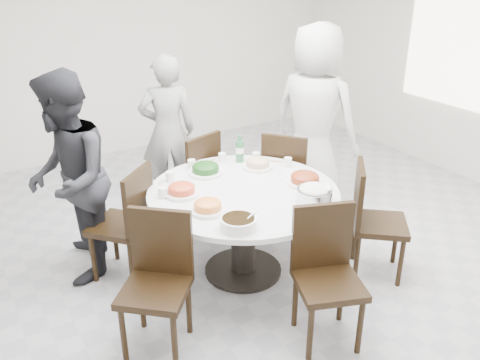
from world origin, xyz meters
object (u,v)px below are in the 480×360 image
diner_left (68,180)px  beverage_bottle (240,148)px  dining_table (243,232)px  rice_bowl (314,197)px  diner_middle (168,131)px  soup_bowl (238,223)px  chair_se (380,222)px  chair_ne (288,176)px  chair_s (329,281)px  chair_nw (120,223)px  diner_right (314,118)px  chair_n (190,179)px  chair_sw (155,288)px

diner_left → beverage_bottle: bearing=101.1°
dining_table → rice_bowl: (0.33, -0.46, 0.43)m
dining_table → diner_middle: bearing=88.6°
diner_middle → soup_bowl: size_ratio=6.27×
dining_table → beverage_bottle: (0.29, 0.53, 0.50)m
chair_se → soup_bowl: bearing=125.9°
chair_ne → chair_s: same height
diner_middle → soup_bowl: (-0.37, -2.01, 0.01)m
chair_ne → chair_s: size_ratio=1.00×
chair_nw → diner_right: diner_right is taller
chair_s → diner_middle: diner_middle is taller
dining_table → chair_s: chair_s is taller
chair_nw → chair_se: size_ratio=1.00×
rice_bowl → chair_s: bearing=-117.1°
chair_n → diner_middle: bearing=-111.9°
chair_ne → chair_s: (-0.77, -1.52, 0.00)m
chair_ne → beverage_bottle: beverage_bottle is taller
dining_table → chair_s: size_ratio=1.58×
chair_nw → diner_right: 2.21m
chair_nw → rice_bowl: chair_nw is taller
chair_nw → chair_s: 1.74m
chair_ne → diner_right: diner_right is taller
chair_s → diner_middle: size_ratio=0.61×
chair_sw → rice_bowl: 1.32m
chair_n → chair_se: same height
chair_s → diner_left: (-1.22, 1.68, 0.37)m
chair_ne → chair_n: same height
rice_bowl → diner_left: bearing=142.1°
chair_ne → chair_nw: 1.69m
chair_ne → chair_sw: 2.04m
rice_bowl → chair_ne: bearing=63.3°
chair_sw → chair_s: (1.01, -0.53, 0.00)m
chair_s → diner_middle: bearing=111.0°
chair_se → beverage_bottle: 1.34m
chair_s → diner_left: size_ratio=0.56×
beverage_bottle → chair_se: bearing=-59.5°
chair_nw → diner_right: bearing=145.4°
diner_middle → diner_left: diner_left is taller
diner_right → chair_nw: bearing=71.9°
chair_n → beverage_bottle: size_ratio=3.84×
chair_sw → beverage_bottle: 1.63m
chair_sw → chair_se: size_ratio=1.00×
rice_bowl → beverage_bottle: size_ratio=1.07×
chair_se → rice_bowl: bearing=119.3°
chair_n → diner_left: diner_left is taller
chair_n → diner_left: size_ratio=0.56×
dining_table → diner_left: bearing=148.9°
beverage_bottle → diner_left: bearing=173.3°
chair_sw → soup_bowl: size_ratio=3.81×
chair_se → diner_left: (-2.10, 1.27, 0.37)m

